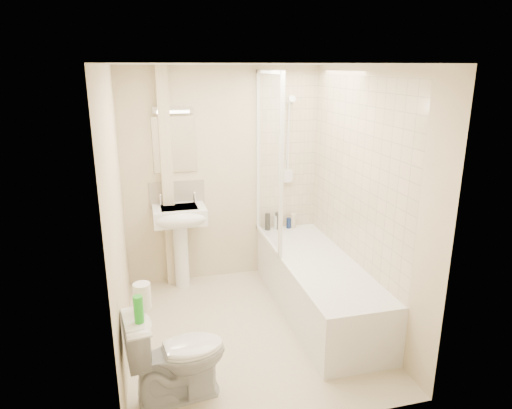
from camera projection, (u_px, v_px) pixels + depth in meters
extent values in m
plane|color=beige|center=(249.00, 330.00, 4.30)|extent=(2.50, 2.50, 0.00)
cube|color=beige|center=(223.00, 176.00, 5.11)|extent=(2.20, 0.02, 2.40)
cube|color=beige|center=(117.00, 219.00, 3.69)|extent=(0.02, 2.50, 2.40)
cube|color=beige|center=(365.00, 200.00, 4.21)|extent=(0.02, 2.50, 2.40)
cube|color=white|center=(248.00, 64.00, 3.60)|extent=(2.20, 2.50, 0.02)
cube|color=beige|center=(288.00, 154.00, 5.21)|extent=(0.70, 0.01, 1.75)
cube|color=beige|center=(355.00, 172.00, 4.32)|extent=(0.01, 2.10, 1.75)
cube|color=beige|center=(167.00, 181.00, 4.90)|extent=(0.12, 0.12, 2.40)
cube|color=beige|center=(177.00, 194.00, 5.02)|extent=(0.60, 0.02, 0.30)
cube|color=white|center=(175.00, 145.00, 4.86)|extent=(0.46, 0.01, 0.60)
cube|color=silver|center=(173.00, 110.00, 4.73)|extent=(0.42, 0.07, 0.07)
cube|color=white|center=(317.00, 285.00, 4.58)|extent=(0.70, 2.10, 0.55)
cube|color=white|center=(318.00, 265.00, 4.51)|extent=(0.56, 1.96, 0.05)
cube|color=white|center=(268.00, 160.00, 4.71)|extent=(0.01, 0.90, 1.80)
cube|color=white|center=(258.00, 153.00, 5.11)|extent=(0.04, 0.04, 1.80)
cube|color=white|center=(281.00, 170.00, 4.29)|extent=(0.04, 0.04, 1.80)
cube|color=white|center=(269.00, 72.00, 4.45)|extent=(0.04, 0.90, 0.04)
cube|color=white|center=(268.00, 240.00, 4.97)|extent=(0.04, 0.90, 0.03)
cylinder|color=white|center=(288.00, 143.00, 5.15)|extent=(0.02, 0.02, 0.90)
cylinder|color=white|center=(288.00, 182.00, 5.28)|extent=(0.05, 0.05, 0.02)
cylinder|color=white|center=(289.00, 102.00, 5.02)|extent=(0.05, 0.05, 0.02)
cylinder|color=white|center=(291.00, 100.00, 4.95)|extent=(0.08, 0.11, 0.11)
cube|color=white|center=(288.00, 176.00, 5.25)|extent=(0.10, 0.05, 0.14)
cylinder|color=white|center=(287.00, 139.00, 5.11)|extent=(0.01, 0.13, 0.84)
cylinder|color=white|center=(181.00, 255.00, 5.07)|extent=(0.16, 0.16, 0.75)
cube|color=white|center=(179.00, 215.00, 4.90)|extent=(0.56, 0.43, 0.17)
ellipsoid|color=white|center=(181.00, 219.00, 4.74)|extent=(0.56, 0.24, 0.17)
cube|color=silver|center=(179.00, 209.00, 4.88)|extent=(0.38, 0.28, 0.04)
cylinder|color=white|center=(161.00, 201.00, 4.92)|extent=(0.03, 0.03, 0.10)
cylinder|color=white|center=(195.00, 198.00, 5.00)|extent=(0.03, 0.03, 0.10)
sphere|color=white|center=(161.00, 195.00, 4.90)|extent=(0.04, 0.04, 0.04)
sphere|color=white|center=(194.00, 193.00, 4.99)|extent=(0.04, 0.04, 0.04)
cylinder|color=black|center=(268.00, 222.00, 5.30)|extent=(0.06, 0.06, 0.20)
cylinder|color=silver|center=(276.00, 222.00, 5.33)|extent=(0.05, 0.05, 0.16)
cylinder|color=black|center=(278.00, 221.00, 5.33)|extent=(0.07, 0.07, 0.20)
cylinder|color=navy|center=(289.00, 223.00, 5.37)|extent=(0.06, 0.06, 0.12)
cylinder|color=beige|center=(293.00, 221.00, 5.38)|extent=(0.06, 0.06, 0.17)
imported|color=white|center=(177.00, 354.00, 3.33)|extent=(0.60, 0.82, 0.73)
cylinder|color=white|center=(143.00, 302.00, 3.25)|extent=(0.11, 0.11, 0.09)
cylinder|color=white|center=(142.00, 291.00, 3.20)|extent=(0.12, 0.12, 0.11)
cylinder|color=green|center=(139.00, 309.00, 3.05)|extent=(0.06, 0.06, 0.19)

